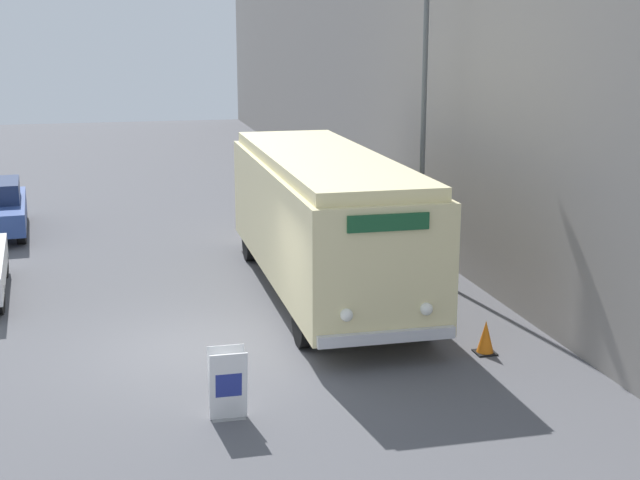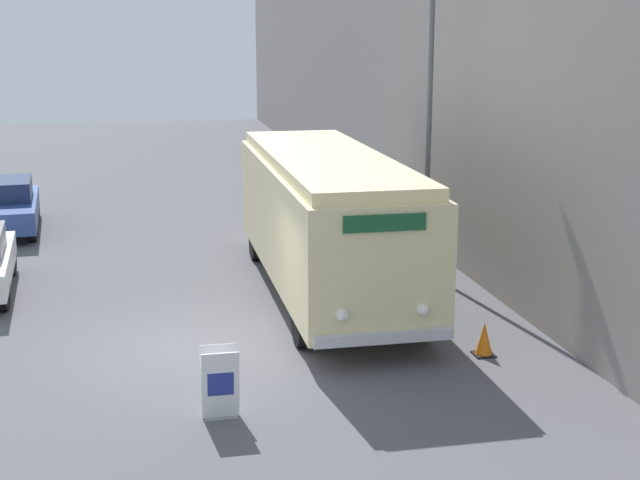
% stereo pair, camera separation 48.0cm
% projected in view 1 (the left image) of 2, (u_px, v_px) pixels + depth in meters
% --- Properties ---
extents(ground_plane, '(80.00, 80.00, 0.00)m').
position_uv_depth(ground_plane, '(197.00, 350.00, 15.89)').
color(ground_plane, '#56565B').
extents(building_wall_right, '(0.30, 60.00, 8.08)m').
position_uv_depth(building_wall_right, '(387.00, 82.00, 25.88)').
color(building_wall_right, gray).
rests_on(building_wall_right, ground_plane).
extents(vintage_bus, '(2.51, 9.18, 3.02)m').
position_uv_depth(vintage_bus, '(323.00, 216.00, 18.87)').
color(vintage_bus, black).
rests_on(vintage_bus, ground_plane).
extents(sign_board, '(0.55, 0.40, 1.07)m').
position_uv_depth(sign_board, '(228.00, 385.00, 13.00)').
color(sign_board, gray).
rests_on(sign_board, ground_plane).
extents(streetlamp, '(0.36, 0.36, 7.52)m').
position_uv_depth(streetlamp, '(425.00, 66.00, 19.85)').
color(streetlamp, '#595E60').
rests_on(streetlamp, ground_plane).
extents(traffic_cone, '(0.36, 0.36, 0.60)m').
position_uv_depth(traffic_cone, '(486.00, 337.00, 15.65)').
color(traffic_cone, black).
rests_on(traffic_cone, ground_plane).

